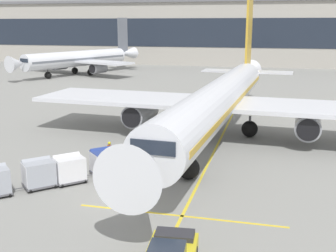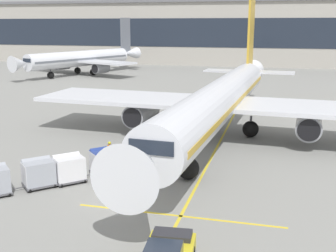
# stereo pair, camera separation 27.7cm
# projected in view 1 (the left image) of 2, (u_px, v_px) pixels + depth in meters

# --- Properties ---
(ground_plane) EXTENTS (600.00, 600.00, 0.00)m
(ground_plane) POSITION_uv_depth(u_px,v_px,m) (119.00, 201.00, 25.98)
(ground_plane) COLOR gray
(parked_airplane) EXTENTS (36.60, 45.90, 15.51)m
(parked_airplane) POSITION_uv_depth(u_px,v_px,m) (221.00, 99.00, 39.94)
(parked_airplane) COLOR silver
(parked_airplane) RESTS_ON ground
(belt_loader) EXTENTS (4.56, 4.66, 3.09)m
(belt_loader) POSITION_uv_depth(u_px,v_px,m) (153.00, 153.00, 32.74)
(belt_loader) COLOR #A3A8B2
(belt_loader) RESTS_ON ground
(baggage_cart_lead) EXTENTS (2.54, 2.55, 1.91)m
(baggage_cart_lead) POSITION_uv_depth(u_px,v_px,m) (105.00, 161.00, 30.43)
(baggage_cart_lead) COLOR #515156
(baggage_cart_lead) RESTS_ON ground
(baggage_cart_second) EXTENTS (2.54, 2.55, 1.91)m
(baggage_cart_second) POSITION_uv_depth(u_px,v_px,m) (69.00, 168.00, 28.90)
(baggage_cart_second) COLOR #515156
(baggage_cart_second) RESTS_ON ground
(baggage_cart_third) EXTENTS (2.54, 2.55, 1.91)m
(baggage_cart_third) POSITION_uv_depth(u_px,v_px,m) (39.00, 173.00, 28.03)
(baggage_cart_third) COLOR #515156
(baggage_cart_third) RESTS_ON ground
(ground_crew_by_loader) EXTENTS (0.44, 0.43, 1.74)m
(ground_crew_by_loader) POSITION_uv_depth(u_px,v_px,m) (151.00, 163.00, 30.09)
(ground_crew_by_loader) COLOR #514C42
(ground_crew_by_loader) RESTS_ON ground
(ground_crew_by_carts) EXTENTS (0.41, 0.50, 1.74)m
(ground_crew_by_carts) POSITION_uv_depth(u_px,v_px,m) (125.00, 168.00, 29.08)
(ground_crew_by_carts) COLOR #514C42
(ground_crew_by_carts) RESTS_ON ground
(ground_crew_marshaller) EXTENTS (0.36, 0.54, 1.74)m
(ground_crew_marshaller) POSITION_uv_depth(u_px,v_px,m) (140.00, 157.00, 31.42)
(ground_crew_marshaller) COLOR #514C42
(ground_crew_marshaller) RESTS_ON ground
(ground_crew_wingwalker) EXTENTS (0.44, 0.44, 1.74)m
(ground_crew_wingwalker) POSITION_uv_depth(u_px,v_px,m) (110.00, 151.00, 32.87)
(ground_crew_wingwalker) COLOR #514C42
(ground_crew_wingwalker) RESTS_ON ground
(safety_cone_engine_keepout) EXTENTS (0.58, 0.58, 0.66)m
(safety_cone_engine_keepout) POSITION_uv_depth(u_px,v_px,m) (161.00, 131.00, 41.81)
(safety_cone_engine_keepout) COLOR black
(safety_cone_engine_keepout) RESTS_ON ground
(safety_cone_wingtip) EXTENTS (0.59, 0.59, 0.67)m
(safety_cone_wingtip) POSITION_uv_depth(u_px,v_px,m) (137.00, 132.00, 41.49)
(safety_cone_wingtip) COLOR black
(safety_cone_wingtip) RESTS_ON ground
(safety_cone_nose_mark) EXTENTS (0.53, 0.53, 0.60)m
(safety_cone_nose_mark) POSITION_uv_depth(u_px,v_px,m) (154.00, 143.00, 37.76)
(safety_cone_nose_mark) COLOR black
(safety_cone_nose_mark) RESTS_ON ground
(apron_guidance_line_lead_in) EXTENTS (0.20, 110.00, 0.01)m
(apron_guidance_line_lead_in) POSITION_uv_depth(u_px,v_px,m) (220.00, 139.00, 39.94)
(apron_guidance_line_lead_in) COLOR yellow
(apron_guidance_line_lead_in) RESTS_ON ground
(apron_guidance_line_stop_bar) EXTENTS (12.00, 0.20, 0.01)m
(apron_guidance_line_stop_bar) POSITION_uv_depth(u_px,v_px,m) (179.00, 216.00, 24.05)
(apron_guidance_line_stop_bar) COLOR yellow
(apron_guidance_line_stop_bar) RESTS_ON ground
(terminal_building) EXTENTS (127.03, 21.59, 16.65)m
(terminal_building) POSITION_uv_depth(u_px,v_px,m) (194.00, 32.00, 118.83)
(terminal_building) COLOR #A8A399
(terminal_building) RESTS_ON ground
(distant_airplane) EXTENTS (26.16, 33.11, 11.94)m
(distant_airplane) POSITION_uv_depth(u_px,v_px,m) (80.00, 59.00, 90.05)
(distant_airplane) COLOR silver
(distant_airplane) RESTS_ON ground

